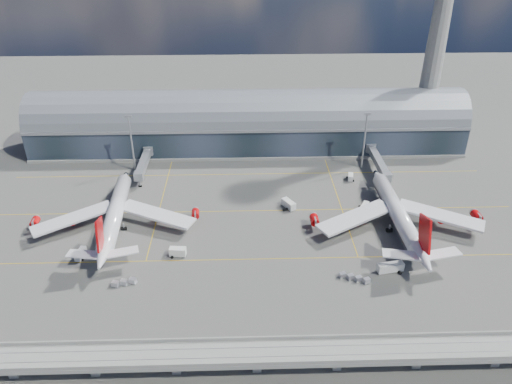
{
  "coord_description": "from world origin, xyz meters",
  "views": [
    {
      "loc": [
        -2.84,
        -141.19,
        101.06
      ],
      "look_at": [
        1.73,
        10.0,
        14.0
      ],
      "focal_mm": 35.0,
      "sensor_mm": 36.0,
      "label": 1
    }
  ],
  "objects_px": {
    "control_tower": "(438,34)",
    "airliner_left": "(115,215)",
    "floodlight_mast_right": "(365,139)",
    "service_truck_4": "(351,177)",
    "cargo_train_1": "(354,278)",
    "service_truck_2": "(390,267)",
    "service_truck_0": "(81,254)",
    "floodlight_mast_left": "(132,142)",
    "airliner_right": "(398,215)",
    "service_truck_1": "(178,252)",
    "service_truck_3": "(365,207)",
    "service_truck_5": "(289,204)",
    "cargo_train_0": "(124,282)"
  },
  "relations": [
    {
      "from": "control_tower",
      "to": "airliner_left",
      "type": "xyz_separation_m",
      "value": [
        -133.67,
        -73.11,
        -46.15
      ]
    },
    {
      "from": "floodlight_mast_right",
      "to": "service_truck_4",
      "type": "height_order",
      "value": "floodlight_mast_right"
    },
    {
      "from": "cargo_train_1",
      "to": "service_truck_2",
      "type": "bearing_deg",
      "value": -94.9
    },
    {
      "from": "service_truck_0",
      "to": "service_truck_2",
      "type": "xyz_separation_m",
      "value": [
        100.28,
        -10.54,
        0.33
      ]
    },
    {
      "from": "airliner_left",
      "to": "service_truck_0",
      "type": "xyz_separation_m",
      "value": [
        -8.1,
        -17.03,
        -4.21
      ]
    },
    {
      "from": "service_truck_4",
      "to": "cargo_train_1",
      "type": "relative_size",
      "value": 0.49
    },
    {
      "from": "floodlight_mast_left",
      "to": "service_truck_4",
      "type": "distance_m",
      "value": 94.33
    },
    {
      "from": "airliner_left",
      "to": "airliner_right",
      "type": "height_order",
      "value": "airliner_right"
    },
    {
      "from": "airliner_left",
      "to": "service_truck_1",
      "type": "xyz_separation_m",
      "value": [
        23.94,
        -17.36,
        -3.9
      ]
    },
    {
      "from": "service_truck_3",
      "to": "service_truck_5",
      "type": "bearing_deg",
      "value": -155.33
    },
    {
      "from": "service_truck_0",
      "to": "floodlight_mast_left",
      "type": "bearing_deg",
      "value": 90.11
    },
    {
      "from": "floodlight_mast_right",
      "to": "service_truck_0",
      "type": "relative_size",
      "value": 4.19
    },
    {
      "from": "control_tower",
      "to": "floodlight_mast_right",
      "type": "relative_size",
      "value": 4.01
    },
    {
      "from": "airliner_left",
      "to": "service_truck_5",
      "type": "bearing_deg",
      "value": 6.85
    },
    {
      "from": "service_truck_4",
      "to": "cargo_train_1",
      "type": "bearing_deg",
      "value": -88.15
    },
    {
      "from": "floodlight_mast_right",
      "to": "service_truck_3",
      "type": "distance_m",
      "value": 38.18
    },
    {
      "from": "control_tower",
      "to": "service_truck_0",
      "type": "relative_size",
      "value": 16.79
    },
    {
      "from": "floodlight_mast_left",
      "to": "cargo_train_0",
      "type": "height_order",
      "value": "floodlight_mast_left"
    },
    {
      "from": "floodlight_mast_right",
      "to": "airliner_left",
      "type": "distance_m",
      "value": 108.8
    },
    {
      "from": "control_tower",
      "to": "floodlight_mast_right",
      "type": "bearing_deg",
      "value": -141.34
    },
    {
      "from": "cargo_train_0",
      "to": "floodlight_mast_left",
      "type": "bearing_deg",
      "value": 22.86
    },
    {
      "from": "service_truck_4",
      "to": "service_truck_1",
      "type": "bearing_deg",
      "value": -131.13
    },
    {
      "from": "service_truck_3",
      "to": "cargo_train_1",
      "type": "xyz_separation_m",
      "value": [
        -12.16,
        -40.98,
        -0.45
      ]
    },
    {
      "from": "control_tower",
      "to": "airliner_left",
      "type": "distance_m",
      "value": 159.2
    },
    {
      "from": "service_truck_4",
      "to": "cargo_train_0",
      "type": "xyz_separation_m",
      "value": [
        -82.56,
        -65.06,
        -0.4
      ]
    },
    {
      "from": "floodlight_mast_right",
      "to": "cargo_train_1",
      "type": "bearing_deg",
      "value": -103.69
    },
    {
      "from": "service_truck_2",
      "to": "service_truck_5",
      "type": "distance_m",
      "value": 48.84
    },
    {
      "from": "control_tower",
      "to": "floodlight_mast_left",
      "type": "bearing_deg",
      "value": -168.28
    },
    {
      "from": "service_truck_0",
      "to": "airliner_right",
      "type": "bearing_deg",
      "value": 13.65
    },
    {
      "from": "service_truck_4",
      "to": "cargo_train_1",
      "type": "distance_m",
      "value": 66.03
    },
    {
      "from": "control_tower",
      "to": "floodlight_mast_right",
      "type": "xyz_separation_m",
      "value": [
        -35.0,
        -28.0,
        -38.0
      ]
    },
    {
      "from": "floodlight_mast_left",
      "to": "airliner_right",
      "type": "bearing_deg",
      "value": -25.2
    },
    {
      "from": "airliner_right",
      "to": "floodlight_mast_left",
      "type": "bearing_deg",
      "value": 154.08
    },
    {
      "from": "service_truck_3",
      "to": "cargo_train_1",
      "type": "distance_m",
      "value": 42.75
    },
    {
      "from": "floodlight_mast_left",
      "to": "cargo_train_0",
      "type": "xyz_separation_m",
      "value": [
        10.25,
        -76.56,
        -12.74
      ]
    },
    {
      "from": "floodlight_mast_right",
      "to": "service_truck_2",
      "type": "bearing_deg",
      "value": -95.11
    },
    {
      "from": "service_truck_4",
      "to": "airliner_right",
      "type": "bearing_deg",
      "value": -63.67
    },
    {
      "from": "airliner_left",
      "to": "service_truck_4",
      "type": "bearing_deg",
      "value": 16.45
    },
    {
      "from": "floodlight_mast_left",
      "to": "service_truck_1",
      "type": "height_order",
      "value": "floodlight_mast_left"
    },
    {
      "from": "service_truck_5",
      "to": "cargo_train_1",
      "type": "xyz_separation_m",
      "value": [
        16.74,
        -43.23,
        -0.74
      ]
    },
    {
      "from": "service_truck_0",
      "to": "service_truck_2",
      "type": "relative_size",
      "value": 0.7
    },
    {
      "from": "floodlight_mast_right",
      "to": "service_truck_5",
      "type": "height_order",
      "value": "floodlight_mast_right"
    },
    {
      "from": "airliner_left",
      "to": "airliner_right",
      "type": "distance_m",
      "value": 101.0
    },
    {
      "from": "service_truck_3",
      "to": "service_truck_4",
      "type": "height_order",
      "value": "service_truck_3"
    },
    {
      "from": "control_tower",
      "to": "airliner_left",
      "type": "bearing_deg",
      "value": -151.32
    },
    {
      "from": "airliner_right",
      "to": "service_truck_5",
      "type": "relative_size",
      "value": 9.54
    },
    {
      "from": "service_truck_0",
      "to": "service_truck_3",
      "type": "relative_size",
      "value": 1.09
    },
    {
      "from": "airliner_left",
      "to": "cargo_train_0",
      "type": "relative_size",
      "value": 8.11
    },
    {
      "from": "service_truck_2",
      "to": "cargo_train_1",
      "type": "height_order",
      "value": "service_truck_2"
    },
    {
      "from": "service_truck_1",
      "to": "service_truck_5",
      "type": "distance_m",
      "value": 48.99
    }
  ]
}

